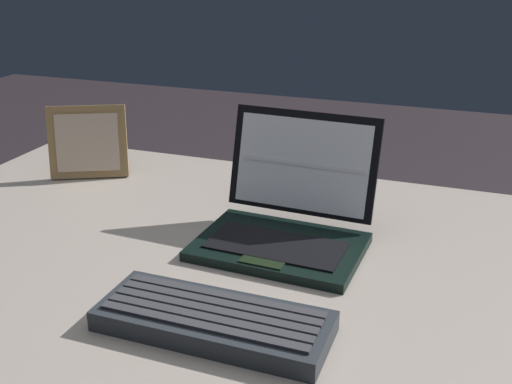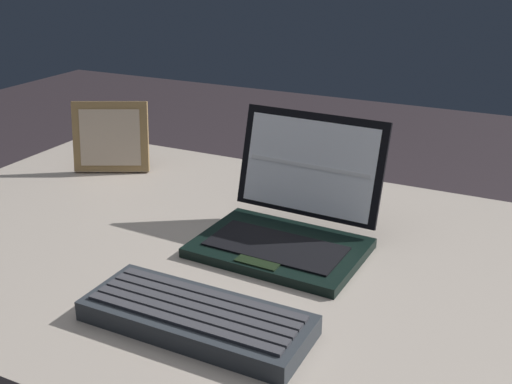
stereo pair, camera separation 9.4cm
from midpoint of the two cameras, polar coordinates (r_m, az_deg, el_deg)
desk at (r=1.01m, az=6.61°, el=-11.34°), size 1.50×0.79×0.73m
laptop_front at (r=1.00m, az=5.74°, el=-2.75°), size 0.27×0.24×0.20m
external_keyboard at (r=0.80m, az=-2.09°, el=-11.50°), size 0.30×0.12×0.03m
photo_frame at (r=1.34m, az=-11.25°, el=4.93°), size 0.16×0.11×0.15m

